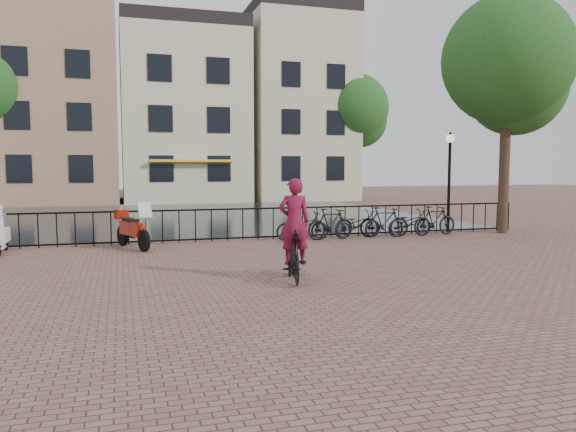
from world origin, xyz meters
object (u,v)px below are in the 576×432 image
object	(u,v)px
dog	(293,264)
motorcycle	(133,224)
cyclist	(294,236)
lamp_post	(450,165)
scooter	(1,228)

from	to	relation	value
dog	motorcycle	world-z (taller)	motorcycle
cyclist	dog	distance (m)	0.89
lamp_post	dog	world-z (taller)	lamp_post
dog	motorcycle	distance (m)	6.06
lamp_post	motorcycle	size ratio (longest dim) A/B	1.74
motorcycle	scooter	size ratio (longest dim) A/B	1.35
scooter	motorcycle	bearing A→B (deg)	-3.82
motorcycle	scooter	world-z (taller)	motorcycle
lamp_post	motorcycle	world-z (taller)	lamp_post
dog	scooter	size ratio (longest dim) A/B	0.52
dog	lamp_post	bearing A→B (deg)	61.88
lamp_post	dog	bearing A→B (deg)	-142.94
cyclist	lamp_post	bearing A→B (deg)	-129.18
motorcycle	scooter	distance (m)	3.44
lamp_post	cyclist	distance (m)	9.80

